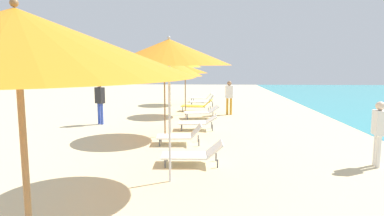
{
  "coord_description": "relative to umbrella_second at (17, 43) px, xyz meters",
  "views": [
    {
      "loc": [
        0.13,
        2.12,
        2.45
      ],
      "look_at": [
        -0.2,
        9.93,
        1.4
      ],
      "focal_mm": 31.55,
      "sensor_mm": 36.0,
      "label": 1
    }
  ],
  "objects": [
    {
      "name": "umbrella_second",
      "position": [
        0.0,
        0.0,
        0.0
      ],
      "size": [
        2.5,
        2.5,
        2.88
      ],
      "color": "olive",
      "rests_on": "ground"
    },
    {
      "name": "umbrella_third",
      "position": [
        0.58,
        4.39,
        0.07
      ],
      "size": [
        2.49,
        2.49,
        2.97
      ],
      "color": "silver",
      "rests_on": "ground"
    },
    {
      "name": "lounger_third_shoreside",
      "position": [
        1.03,
        5.6,
        -2.32
      ],
      "size": [
        1.5,
        0.7,
        0.56
      ],
      "rotation": [
        0.0,
        0.0,
        3.17
      ],
      "color": "white",
      "rests_on": "ground"
    },
    {
      "name": "umbrella_fourth",
      "position": [
        -0.04,
        8.7,
        -0.23
      ],
      "size": [
        2.49,
        2.49,
        2.75
      ],
      "color": "olive",
      "rests_on": "ground"
    },
    {
      "name": "lounger_fourth_shoreside",
      "position": [
        1.05,
        9.85,
        -2.29
      ],
      "size": [
        1.41,
        0.67,
        0.53
      ],
      "rotation": [
        0.0,
        0.0,
        3.17
      ],
      "color": "white",
      "rests_on": "ground"
    },
    {
      "name": "lounger_fourth_inland",
      "position": [
        0.57,
        7.64,
        -2.3
      ],
      "size": [
        1.39,
        0.73,
        0.6
      ],
      "rotation": [
        0.0,
        0.0,
        3.2
      ],
      "color": "white",
      "rests_on": "ground"
    },
    {
      "name": "umbrella_fifth",
      "position": [
        0.35,
        13.39,
        -0.43
      ],
      "size": [
        2.09,
        2.09,
        2.41
      ],
      "color": "olive",
      "rests_on": "ground"
    },
    {
      "name": "lounger_fifth_shoreside",
      "position": [
        0.9,
        14.54,
        -2.26
      ],
      "size": [
        1.64,
        0.88,
        0.64
      ],
      "rotation": [
        0.0,
        0.0,
        2.95
      ],
      "color": "yellow",
      "rests_on": "ground"
    },
    {
      "name": "lounger_fifth_inland",
      "position": [
        1.15,
        12.43,
        -2.28
      ],
      "size": [
        1.6,
        0.93,
        0.56
      ],
      "rotation": [
        0.0,
        0.0,
        3.31
      ],
      "color": "white",
      "rests_on": "ground"
    },
    {
      "name": "umbrella_farthest",
      "position": [
        0.09,
        17.67,
        -0.22
      ],
      "size": [
        1.96,
        1.96,
        2.61
      ],
      "color": "silver",
      "rests_on": "ground"
    },
    {
      "name": "lounger_farthest_shoreside",
      "position": [
        1.1,
        18.62,
        -2.28
      ],
      "size": [
        1.48,
        0.89,
        0.61
      ],
      "rotation": [
        0.0,
        0.0,
        2.91
      ],
      "color": "white",
      "rests_on": "ground"
    },
    {
      "name": "lounger_farthest_inland",
      "position": [
        1.15,
        16.48,
        -2.26
      ],
      "size": [
        1.35,
        0.62,
        0.67
      ],
      "rotation": [
        0.0,
        0.0,
        3.14
      ],
      "color": "white",
      "rests_on": "ground"
    },
    {
      "name": "person_walking_near",
      "position": [
        5.37,
        5.6,
        -1.65
      ],
      "size": [
        0.26,
        0.38,
        1.56
      ],
      "rotation": [
        0.0,
        0.0,
        3.02
      ],
      "color": "silver",
      "rests_on": "ground"
    },
    {
      "name": "person_walking_mid",
      "position": [
        -2.89,
        10.82,
        -1.54
      ],
      "size": [
        0.42,
        0.38,
        1.71
      ],
      "rotation": [
        0.0,
        0.0,
        1.02
      ],
      "color": "#334CB2",
      "rests_on": "ground"
    },
    {
      "name": "person_walking_far",
      "position": [
        2.42,
        13.55,
        -1.62
      ],
      "size": [
        0.39,
        0.27,
        1.6
      ],
      "rotation": [
        0.0,
        0.0,
        1.43
      ],
      "color": "orange",
      "rests_on": "ground"
    }
  ]
}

